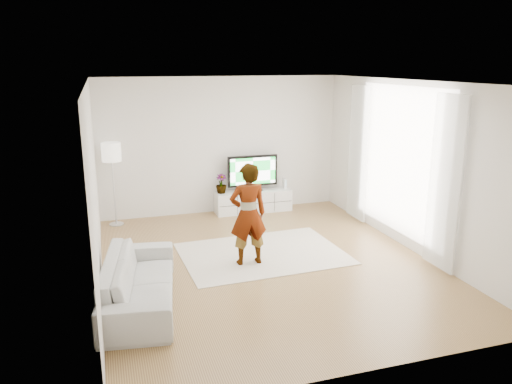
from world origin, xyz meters
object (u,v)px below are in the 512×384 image
object	(u,v)px
television	(253,172)
player	(248,214)
sofa	(139,281)
media_console	(253,201)
floor_lamp	(111,156)
rug	(262,254)

from	to	relation	value
television	player	world-z (taller)	player
player	sofa	xyz separation A→B (m)	(-1.73, -0.86, -0.49)
media_console	floor_lamp	size ratio (longest dim) A/B	1.00
sofa	floor_lamp	xyz separation A→B (m)	(-0.17, 3.49, 1.04)
player	floor_lamp	world-z (taller)	player
media_console	sofa	size ratio (longest dim) A/B	0.73
television	sofa	world-z (taller)	television
media_console	player	bearing A→B (deg)	-108.53
media_console	sofa	distance (m)	4.42
floor_lamp	television	bearing A→B (deg)	1.89
television	floor_lamp	xyz separation A→B (m)	(-2.81, -0.09, 0.51)
floor_lamp	sofa	bearing A→B (deg)	-87.14
media_console	rug	world-z (taller)	media_console
television	rug	size ratio (longest dim) A/B	0.41
media_console	sofa	world-z (taller)	sofa
television	sofa	size ratio (longest dim) A/B	0.49
sofa	player	bearing A→B (deg)	-55.29
media_console	television	size ratio (longest dim) A/B	1.51
media_console	sofa	xyz separation A→B (m)	(-2.63, -3.55, 0.09)
media_console	player	xyz separation A→B (m)	(-0.90, -2.69, 0.59)
media_console	rug	xyz separation A→B (m)	(-0.56, -2.37, -0.22)
player	television	bearing A→B (deg)	-107.99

